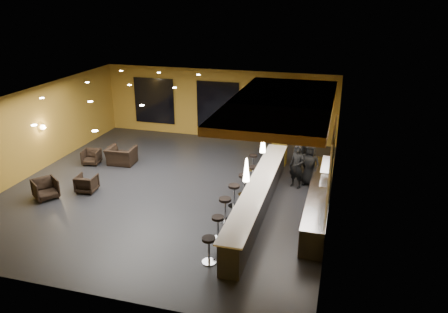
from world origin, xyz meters
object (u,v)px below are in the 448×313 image
(bar_stool_1, at_px, (218,225))
(bar_stool_2, at_px, (225,207))
(pendant_2, at_px, (275,122))
(armchair_d, at_px, (121,156))
(armchair_a, at_px, (45,189))
(armchair_b, at_px, (87,183))
(staff_c, at_px, (310,164))
(bar_stool_0, at_px, (209,247))
(pendant_0, at_px, (246,170))
(pendant_1, at_px, (263,142))
(column, at_px, (281,125))
(staff_a, at_px, (297,166))
(bar_counter, at_px, (258,198))
(armchair_c, at_px, (91,157))
(staff_b, at_px, (302,154))
(bar_stool_3, at_px, (234,193))
(bar_stool_5, at_px, (253,173))
(prep_counter, at_px, (319,201))
(bar_stool_6, at_px, (253,161))
(bar_stool_4, at_px, (244,182))

(bar_stool_1, bearing_deg, bar_stool_2, 94.66)
(pendant_2, xyz_separation_m, armchair_d, (-6.65, -0.32, -1.97))
(armchair_a, bearing_deg, armchair_b, -14.58)
(staff_c, distance_m, bar_stool_0, 6.49)
(pendant_2, distance_m, armchair_d, 6.94)
(bar_stool_2, bearing_deg, pendant_0, -47.79)
(armchair_a, height_order, bar_stool_1, bar_stool_1)
(pendant_1, bearing_deg, staff_c, 56.85)
(column, bearing_deg, staff_a, -65.93)
(bar_counter, xyz_separation_m, armchair_b, (-6.57, -0.20, -0.17))
(staff_c, relative_size, armchair_c, 2.34)
(armchair_c, bearing_deg, armchair_a, -96.86)
(pendant_1, xyz_separation_m, staff_a, (1.01, 1.84, -1.49))
(staff_b, bearing_deg, pendant_0, -76.85)
(pendant_2, bearing_deg, bar_stool_3, -107.12)
(pendant_1, height_order, bar_stool_1, pendant_1)
(armchair_a, xyz_separation_m, bar_stool_0, (6.98, -2.26, 0.14))
(bar_counter, bearing_deg, pendant_1, 90.00)
(staff_b, bearing_deg, bar_stool_5, -118.09)
(staff_c, distance_m, bar_stool_2, 4.42)
(prep_counter, height_order, staff_a, staff_a)
(pendant_1, bearing_deg, staff_a, 61.14)
(pendant_2, xyz_separation_m, armchair_c, (-7.92, -0.68, -2.02))
(bar_stool_3, bearing_deg, armchair_b, -177.00)
(bar_stool_6, bearing_deg, column, 50.01)
(pendant_0, xyz_separation_m, armchair_b, (-6.57, 1.80, -2.02))
(bar_stool_6, bearing_deg, armchair_c, -170.56)
(column, relative_size, armchair_d, 2.99)
(pendant_0, relative_size, bar_stool_6, 0.98)
(staff_a, relative_size, bar_stool_4, 2.08)
(pendant_2, height_order, staff_a, pendant_2)
(staff_a, height_order, bar_stool_0, staff_a)
(bar_counter, distance_m, staff_c, 3.11)
(staff_b, distance_m, bar_stool_3, 3.98)
(pendant_1, bearing_deg, bar_stool_2, -121.43)
(bar_stool_0, bearing_deg, armchair_a, 162.08)
(staff_c, distance_m, armchair_b, 8.56)
(staff_a, bearing_deg, bar_counter, -89.49)
(armchair_d, relative_size, bar_stool_6, 1.63)
(armchair_a, bearing_deg, bar_stool_5, -28.53)
(bar_stool_0, distance_m, bar_stool_5, 5.57)
(staff_a, relative_size, staff_c, 1.02)
(bar_stool_0, height_order, bar_stool_4, bar_stool_4)
(bar_stool_1, bearing_deg, bar_stool_0, -85.21)
(bar_stool_4, bearing_deg, pendant_1, -37.58)
(column, height_order, staff_c, column)
(armchair_b, bearing_deg, bar_stool_4, -173.04)
(prep_counter, relative_size, staff_b, 3.26)
(bar_stool_6, bearing_deg, staff_a, -30.50)
(staff_a, height_order, armchair_b, staff_a)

